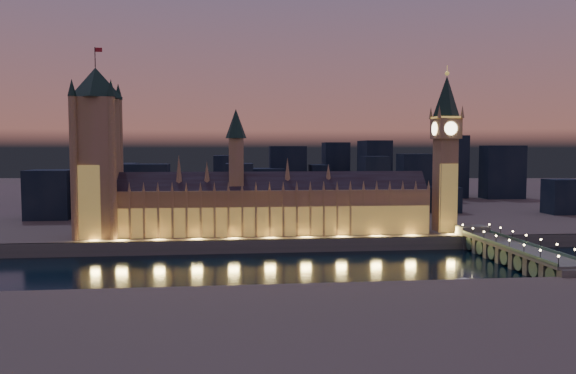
{
  "coord_description": "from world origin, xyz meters",
  "views": [
    {
      "loc": [
        -31.95,
        -286.98,
        62.05
      ],
      "look_at": [
        5.0,
        55.0,
        38.0
      ],
      "focal_mm": 35.0,
      "sensor_mm": 36.0,
      "label": 1
    }
  ],
  "objects": [
    {
      "name": "embankment_wall",
      "position": [
        0.0,
        41.0,
        4.0
      ],
      "size": [
        2000.0,
        2.5,
        8.0
      ],
      "primitive_type": "cube",
      "color": "#4D594F",
      "rests_on": "ground"
    },
    {
      "name": "ground_plane",
      "position": [
        0.0,
        0.0,
        0.0
      ],
      "size": [
        2000.0,
        2000.0,
        0.0
      ],
      "primitive_type": "plane",
      "color": "black",
      "rests_on": "ground"
    },
    {
      "name": "elizabeth_tower",
      "position": [
        108.0,
        61.92,
        67.35
      ],
      "size": [
        18.0,
        18.0,
        106.52
      ],
      "color": "olive",
      "rests_on": "north_bank"
    },
    {
      "name": "river_boat",
      "position": [
        64.09,
        -58.0,
        1.56
      ],
      "size": [
        40.19,
        24.11,
        4.5
      ],
      "color": "#4D594F",
      "rests_on": "ground"
    },
    {
      "name": "north_bank",
      "position": [
        0.0,
        520.0,
        4.0
      ],
      "size": [
        2000.0,
        960.0,
        8.0
      ],
      "primitive_type": "cube",
      "color": "#48463A",
      "rests_on": "ground"
    },
    {
      "name": "victoria_tower",
      "position": [
        -110.0,
        61.92,
        64.35
      ],
      "size": [
        31.68,
        31.68,
        113.89
      ],
      "color": "olive",
      "rests_on": "north_bank"
    },
    {
      "name": "westminster_bridge",
      "position": [
        119.54,
        -3.45,
        5.99
      ],
      "size": [
        18.01,
        113.0,
        15.9
      ],
      "color": "#4D594F",
      "rests_on": "ground"
    },
    {
      "name": "city_backdrop",
      "position": [
        37.91,
        246.63,
        31.16
      ],
      "size": [
        466.14,
        215.63,
        83.46
      ],
      "color": "black",
      "rests_on": "north_bank"
    },
    {
      "name": "palace_of_westminster",
      "position": [
        -7.49,
        61.75,
        26.37
      ],
      "size": [
        202.0,
        22.69,
        78.0
      ],
      "color": "olive",
      "rests_on": "north_bank"
    }
  ]
}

